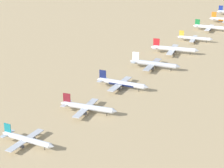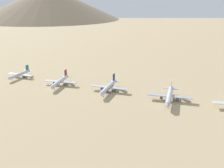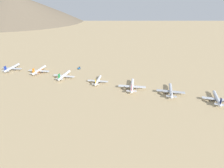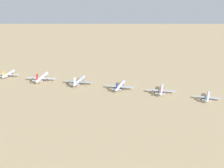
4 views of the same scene
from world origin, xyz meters
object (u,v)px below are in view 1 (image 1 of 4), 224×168
(parked_jet_0, at_px, (27,140))
(parked_jet_5, at_px, (194,38))
(parked_jet_3, at_px, (154,64))
(parked_jet_6, at_px, (210,27))
(parked_jet_4, at_px, (174,49))
(parked_jet_1, at_px, (87,107))
(parked_jet_2, at_px, (121,83))

(parked_jet_0, relative_size, parked_jet_5, 0.94)
(parked_jet_3, height_order, parked_jet_6, parked_jet_3)
(parked_jet_3, relative_size, parked_jet_6, 1.05)
(parked_jet_0, height_order, parked_jet_5, parked_jet_5)
(parked_jet_4, height_order, parked_jet_5, parked_jet_4)
(parked_jet_4, bearing_deg, parked_jet_1, -91.06)
(parked_jet_6, bearing_deg, parked_jet_0, -92.88)
(parked_jet_5, bearing_deg, parked_jet_3, -91.92)
(parked_jet_0, xyz_separation_m, parked_jet_3, (10.91, 154.61, 0.90))
(parked_jet_0, bearing_deg, parked_jet_5, 86.81)
(parked_jet_3, bearing_deg, parked_jet_5, 88.08)
(parked_jet_4, xyz_separation_m, parked_jet_6, (5.59, 108.77, -0.37))
(parked_jet_4, bearing_deg, parked_jet_3, -89.23)
(parked_jet_0, height_order, parked_jet_4, parked_jet_4)
(parked_jet_1, height_order, parked_jet_6, parked_jet_6)
(parked_jet_3, xyz_separation_m, parked_jet_4, (-0.69, 51.05, 0.15))
(parked_jet_1, height_order, parked_jet_4, parked_jet_4)
(parked_jet_0, distance_m, parked_jet_4, 205.91)
(parked_jet_1, relative_size, parked_jet_4, 0.86)
(parked_jet_0, relative_size, parked_jet_6, 0.83)
(parked_jet_2, bearing_deg, parked_jet_1, -89.95)
(parked_jet_0, distance_m, parked_jet_6, 314.83)
(parked_jet_1, xyz_separation_m, parked_jet_4, (2.83, 153.75, 0.64))
(parked_jet_0, xyz_separation_m, parked_jet_2, (7.35, 100.82, 0.59))
(parked_jet_1, xyz_separation_m, parked_jet_3, (3.52, 102.70, 0.49))
(parked_jet_4, xyz_separation_m, parked_jet_5, (4.14, 51.85, -0.83))
(parked_jet_0, height_order, parked_jet_6, parked_jet_6)
(parked_jet_5, bearing_deg, parked_jet_2, -92.56)
(parked_jet_0, xyz_separation_m, parked_jet_6, (15.82, 314.43, 0.69))
(parked_jet_3, distance_m, parked_jet_6, 159.90)
(parked_jet_4, relative_size, parked_jet_6, 1.09)
(parked_jet_0, distance_m, parked_jet_3, 155.00)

